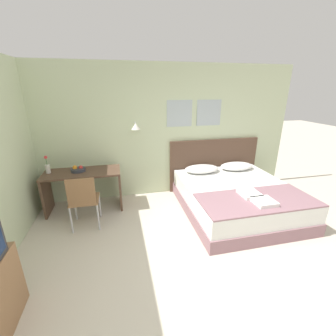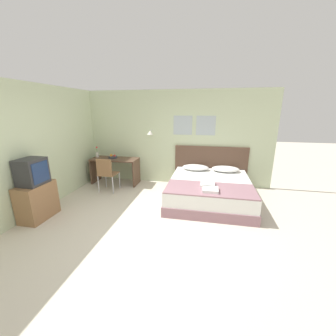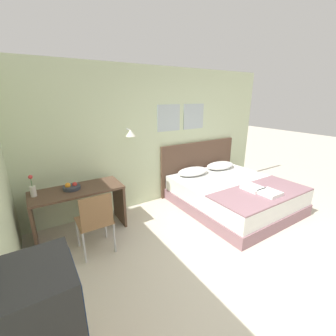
{
  "view_description": "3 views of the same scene",
  "coord_description": "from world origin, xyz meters",
  "px_view_note": "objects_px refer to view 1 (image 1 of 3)",
  "views": [
    {
      "loc": [
        -0.9,
        -1.78,
        2.18
      ],
      "look_at": [
        -0.14,
        1.55,
        0.96
      ],
      "focal_mm": 24.0,
      "sensor_mm": 36.0,
      "label": 1
    },
    {
      "loc": [
        1.1,
        -3.12,
        2.12
      ],
      "look_at": [
        0.19,
        1.38,
        0.81
      ],
      "focal_mm": 22.0,
      "sensor_mm": 36.0,
      "label": 2
    },
    {
      "loc": [
        -2.11,
        -1.16,
        2.12
      ],
      "look_at": [
        -0.32,
        1.65,
        1.05
      ],
      "focal_mm": 24.0,
      "sensor_mm": 36.0,
      "label": 3
    }
  ],
  "objects_px": {
    "pillow_right": "(237,166)",
    "folded_towel_mid_bed": "(264,202)",
    "folded_towel_near_foot": "(250,194)",
    "flower_vase": "(47,167)",
    "desk": "(84,183)",
    "desk_chair": "(83,198)",
    "pillow_left": "(202,169)",
    "headboard": "(214,164)",
    "throw_blanket": "(257,200)",
    "bed": "(236,198)",
    "fruit_bowl": "(78,169)"
  },
  "relations": [
    {
      "from": "pillow_left",
      "to": "pillow_right",
      "type": "relative_size",
      "value": 1.0
    },
    {
      "from": "pillow_left",
      "to": "headboard",
      "type": "bearing_deg",
      "value": 36.28
    },
    {
      "from": "pillow_right",
      "to": "folded_towel_mid_bed",
      "type": "height_order",
      "value": "pillow_right"
    },
    {
      "from": "pillow_right",
      "to": "headboard",
      "type": "bearing_deg",
      "value": 143.72
    },
    {
      "from": "desk_chair",
      "to": "flower_vase",
      "type": "relative_size",
      "value": 2.85
    },
    {
      "from": "folded_towel_mid_bed",
      "to": "desk",
      "type": "xyz_separation_m",
      "value": [
        -2.75,
        1.46,
        -0.04
      ]
    },
    {
      "from": "throw_blanket",
      "to": "folded_towel_mid_bed",
      "type": "height_order",
      "value": "folded_towel_mid_bed"
    },
    {
      "from": "bed",
      "to": "desk",
      "type": "distance_m",
      "value": 2.84
    },
    {
      "from": "bed",
      "to": "folded_towel_mid_bed",
      "type": "distance_m",
      "value": 0.82
    },
    {
      "from": "pillow_left",
      "to": "desk",
      "type": "xyz_separation_m",
      "value": [
        -2.34,
        -0.07,
        -0.06
      ]
    },
    {
      "from": "pillow_left",
      "to": "folded_towel_mid_bed",
      "type": "height_order",
      "value": "pillow_left"
    },
    {
      "from": "bed",
      "to": "fruit_bowl",
      "type": "bearing_deg",
      "value": 165.19
    },
    {
      "from": "folded_towel_near_foot",
      "to": "pillow_left",
      "type": "bearing_deg",
      "value": 105.74
    },
    {
      "from": "headboard",
      "to": "desk",
      "type": "xyz_separation_m",
      "value": [
        -2.74,
        -0.37,
        -0.03
      ]
    },
    {
      "from": "bed",
      "to": "flower_vase",
      "type": "relative_size",
      "value": 6.51
    },
    {
      "from": "throw_blanket",
      "to": "desk_chair",
      "type": "distance_m",
      "value": 2.74
    },
    {
      "from": "pillow_left",
      "to": "flower_vase",
      "type": "bearing_deg",
      "value": -179.69
    },
    {
      "from": "headboard",
      "to": "desk",
      "type": "height_order",
      "value": "headboard"
    },
    {
      "from": "bed",
      "to": "pillow_left",
      "type": "relative_size",
      "value": 2.9
    },
    {
      "from": "folded_towel_mid_bed",
      "to": "headboard",
      "type": "bearing_deg",
      "value": 90.34
    },
    {
      "from": "flower_vase",
      "to": "fruit_bowl",
      "type": "bearing_deg",
      "value": -2.49
    },
    {
      "from": "pillow_right",
      "to": "folded_towel_mid_bed",
      "type": "bearing_deg",
      "value": -104.23
    },
    {
      "from": "headboard",
      "to": "pillow_left",
      "type": "relative_size",
      "value": 2.81
    },
    {
      "from": "pillow_left",
      "to": "folded_towel_near_foot",
      "type": "xyz_separation_m",
      "value": [
        0.35,
        -1.24,
        -0.02
      ]
    },
    {
      "from": "pillow_right",
      "to": "desk_chair",
      "type": "height_order",
      "value": "desk_chair"
    },
    {
      "from": "fruit_bowl",
      "to": "bed",
      "type": "bearing_deg",
      "value": -14.81
    },
    {
      "from": "desk",
      "to": "desk_chair",
      "type": "height_order",
      "value": "desk_chair"
    },
    {
      "from": "folded_towel_mid_bed",
      "to": "flower_vase",
      "type": "xyz_separation_m",
      "value": [
        -3.32,
        1.52,
        0.29
      ]
    },
    {
      "from": "pillow_right",
      "to": "desk",
      "type": "distance_m",
      "value": 3.14
    },
    {
      "from": "desk_chair",
      "to": "flower_vase",
      "type": "xyz_separation_m",
      "value": [
        -0.65,
        0.73,
        0.32
      ]
    },
    {
      "from": "folded_towel_near_foot",
      "to": "desk_chair",
      "type": "xyz_separation_m",
      "value": [
        -2.61,
        0.49,
        -0.03
      ]
    },
    {
      "from": "pillow_left",
      "to": "desk",
      "type": "height_order",
      "value": "desk"
    },
    {
      "from": "desk",
      "to": "flower_vase",
      "type": "distance_m",
      "value": 0.66
    },
    {
      "from": "pillow_right",
      "to": "desk",
      "type": "bearing_deg",
      "value": -178.66
    },
    {
      "from": "pillow_left",
      "to": "desk_chair",
      "type": "height_order",
      "value": "desk_chair"
    },
    {
      "from": "pillow_left",
      "to": "desk_chair",
      "type": "bearing_deg",
      "value": -161.74
    },
    {
      "from": "pillow_left",
      "to": "pillow_right",
      "type": "xyz_separation_m",
      "value": [
        0.8,
        0.0,
        0.0
      ]
    },
    {
      "from": "folded_towel_mid_bed",
      "to": "desk",
      "type": "bearing_deg",
      "value": 152.05
    },
    {
      "from": "headboard",
      "to": "pillow_left",
      "type": "xyz_separation_m",
      "value": [
        -0.4,
        -0.29,
        0.02
      ]
    },
    {
      "from": "headboard",
      "to": "pillow_right",
      "type": "xyz_separation_m",
      "value": [
        0.4,
        -0.29,
        0.02
      ]
    },
    {
      "from": "throw_blanket",
      "to": "desk_chair",
      "type": "bearing_deg",
      "value": 166.49
    },
    {
      "from": "pillow_left",
      "to": "flower_vase",
      "type": "xyz_separation_m",
      "value": [
        -2.91,
        -0.02,
        0.27
      ]
    },
    {
      "from": "headboard",
      "to": "desk_chair",
      "type": "xyz_separation_m",
      "value": [
        -2.66,
        -1.04,
        -0.02
      ]
    },
    {
      "from": "throw_blanket",
      "to": "pillow_right",
      "type": "bearing_deg",
      "value": 73.93
    },
    {
      "from": "headboard",
      "to": "folded_towel_near_foot",
      "type": "relative_size",
      "value": 6.09
    },
    {
      "from": "folded_towel_near_foot",
      "to": "flower_vase",
      "type": "relative_size",
      "value": 1.03
    },
    {
      "from": "headboard",
      "to": "throw_blanket",
      "type": "xyz_separation_m",
      "value": [
        0.0,
        -1.68,
        -0.04
      ]
    },
    {
      "from": "folded_towel_mid_bed",
      "to": "flower_vase",
      "type": "distance_m",
      "value": 3.67
    },
    {
      "from": "bed",
      "to": "folded_towel_near_foot",
      "type": "bearing_deg",
      "value": -96.18
    },
    {
      "from": "pillow_left",
      "to": "desk",
      "type": "relative_size",
      "value": 0.53
    }
  ]
}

